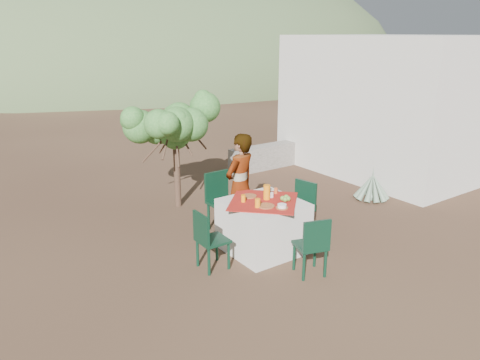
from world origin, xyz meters
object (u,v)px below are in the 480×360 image
table (263,226)px  shrub_tree (177,129)px  chair_near (313,244)px  guesthouse (392,104)px  person (240,185)px  juice_pitcher (267,192)px  agave (372,187)px  chair_right (301,206)px  chair_far (221,198)px  chair_left (208,238)px

table → shrub_tree: size_ratio=0.72×
chair_near → guesthouse: guesthouse is taller
guesthouse → person: bearing=-167.5°
table → juice_pitcher: juice_pitcher is taller
shrub_tree → agave: bearing=-30.4°
chair_right → agave: size_ratio=1.21×
shrub_tree → person: bearing=-84.4°
person → juice_pitcher: 0.64m
chair_far → shrub_tree: shrub_tree is taller
chair_near → person: 1.69m
chair_right → guesthouse: (4.23, 1.68, 1.02)m
chair_near → chair_right: size_ratio=0.95×
chair_near → agave: bearing=-135.7°
chair_left → person: person is taller
person → shrub_tree: size_ratio=0.90×
table → chair_left: 0.96m
chair_far → chair_left: bearing=-131.6°
table → agave: (3.05, 0.53, -0.14)m
chair_far → agave: 3.18m
shrub_tree → guesthouse: size_ratio=0.43×
table → chair_far: (-0.09, 1.00, 0.15)m
shrub_tree → guesthouse: 5.20m
chair_left → chair_right: 1.79m
juice_pitcher → guesthouse: bearing=19.3°
guesthouse → chair_near: bearing=-151.2°
person → guesthouse: bearing=175.5°
chair_right → guesthouse: guesthouse is taller
chair_right → juice_pitcher: juice_pitcher is taller
chair_far → chair_left: chair_far is taller
table → agave: 3.10m
chair_far → shrub_tree: bearing=89.2°
agave → juice_pitcher: juice_pitcher is taller
shrub_tree → chair_near: bearing=-87.5°
chair_left → agave: 4.05m
chair_near → chair_left: bearing=-25.4°
chair_far → agave: chair_far is taller
chair_right → juice_pitcher: size_ratio=4.00×
shrub_tree → agave: shrub_tree is taller
chair_near → shrub_tree: shrub_tree is taller
table → chair_left: size_ratio=1.58×
chair_near → chair_left: chair_left is taller
chair_right → guesthouse: size_ratio=0.20×
chair_near → chair_right: (0.78, 1.08, 0.02)m
person → table: bearing=67.7°
guesthouse → chair_far: bearing=-171.4°
chair_near → chair_left: size_ratio=1.00×
chair_left → chair_near: bearing=-131.9°
table → agave: table is taller
guesthouse → juice_pitcher: (-4.97, -1.74, -0.63)m
chair_right → shrub_tree: shrub_tree is taller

